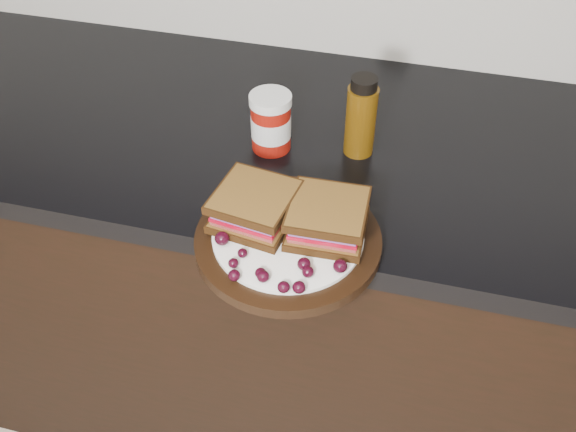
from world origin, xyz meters
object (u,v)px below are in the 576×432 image
object	(u,v)px
plate	(288,241)
condiment_jar	(271,122)
sandwich_left	(255,207)
oil_bottle	(361,116)

from	to	relation	value
plate	condiment_jar	bearing A→B (deg)	111.21
sandwich_left	condiment_jar	distance (m)	0.21
condiment_jar	oil_bottle	world-z (taller)	oil_bottle
sandwich_left	condiment_jar	xyz separation A→B (m)	(-0.03, 0.21, 0.00)
condiment_jar	oil_bottle	xyz separation A→B (m)	(0.15, 0.03, 0.02)
plate	condiment_jar	size ratio (longest dim) A/B	2.62
condiment_jar	plate	bearing A→B (deg)	-68.79
plate	oil_bottle	world-z (taller)	oil_bottle
plate	condiment_jar	distance (m)	0.25
plate	sandwich_left	size ratio (longest dim) A/B	2.46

